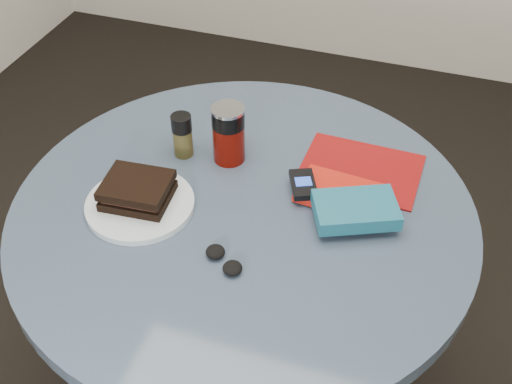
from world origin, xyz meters
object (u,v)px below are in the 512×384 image
(soda_can, at_px, (229,134))
(headphones, at_px, (224,260))
(red_book, at_px, (340,193))
(novel, at_px, (356,210))
(magazine, at_px, (361,170))
(sandwich, at_px, (137,190))
(pepper_grinder, at_px, (182,135))
(table, at_px, (244,258))
(plate, at_px, (140,204))
(mp3_player, at_px, (303,184))

(soda_can, distance_m, headphones, 0.33)
(soda_can, relative_size, red_book, 0.78)
(red_book, relative_size, novel, 1.06)
(magazine, height_order, headphones, headphones)
(sandwich, height_order, soda_can, soda_can)
(soda_can, relative_size, pepper_grinder, 1.30)
(sandwich, height_order, magazine, sandwich)
(novel, bearing_deg, table, 162.43)
(plate, bearing_deg, mp3_player, 25.57)
(novel, bearing_deg, soda_can, 135.62)
(headphones, bearing_deg, mp3_player, 69.73)
(table, relative_size, plate, 4.30)
(magazine, bearing_deg, table, -135.74)
(sandwich, distance_m, headphones, 0.26)
(magazine, distance_m, mp3_player, 0.16)
(table, height_order, red_book, red_book)
(magazine, relative_size, headphones, 2.66)
(mp3_player, bearing_deg, sandwich, -156.06)
(sandwich, distance_m, red_book, 0.44)
(pepper_grinder, relative_size, novel, 0.64)
(magazine, bearing_deg, headphones, -116.64)
(table, relative_size, pepper_grinder, 9.27)
(plate, distance_m, soda_can, 0.26)
(plate, relative_size, red_book, 1.30)
(soda_can, bearing_deg, headphones, -71.52)
(plate, height_order, pepper_grinder, pepper_grinder)
(novel, xyz_separation_m, mp3_player, (-0.13, 0.05, -0.01))
(pepper_grinder, bearing_deg, sandwich, -96.69)
(magazine, bearing_deg, pepper_grinder, -168.43)
(plate, xyz_separation_m, novel, (0.44, 0.10, 0.03))
(plate, height_order, soda_can, soda_can)
(plate, distance_m, sandwich, 0.03)
(plate, distance_m, magazine, 0.50)
(red_book, relative_size, mp3_player, 1.73)
(novel, height_order, headphones, novel)
(table, xyz_separation_m, pepper_grinder, (-0.19, 0.13, 0.22))
(table, xyz_separation_m, headphones, (0.02, -0.17, 0.17))
(mp3_player, bearing_deg, pepper_grinder, 171.25)
(pepper_grinder, relative_size, mp3_player, 1.04)
(soda_can, bearing_deg, plate, -119.56)
(soda_can, xyz_separation_m, magazine, (0.30, 0.05, -0.07))
(pepper_grinder, distance_m, headphones, 0.36)
(pepper_grinder, distance_m, magazine, 0.42)
(novel, bearing_deg, red_book, 100.09)
(red_book, height_order, mp3_player, mp3_player)
(plate, xyz_separation_m, mp3_player, (0.32, 0.15, 0.02))
(soda_can, bearing_deg, novel, -20.04)
(mp3_player, bearing_deg, magazine, 48.48)
(sandwich, distance_m, mp3_player, 0.36)
(headphones, bearing_deg, table, 96.73)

